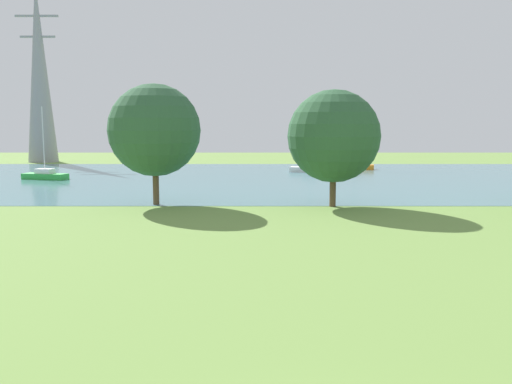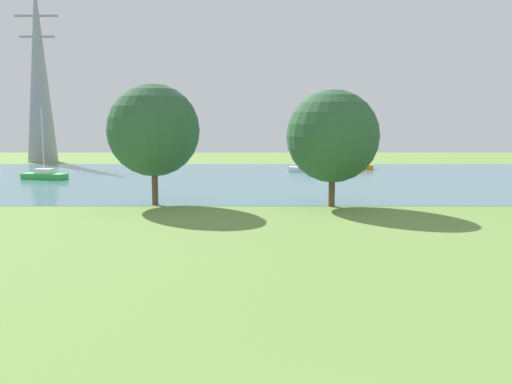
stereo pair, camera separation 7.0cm
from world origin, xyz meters
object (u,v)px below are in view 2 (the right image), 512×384
object	(u,v)px
sailboat_green	(45,175)
tree_east_far	(154,130)
electricity_pylon	(39,72)
tree_mid_shore	(333,136)
sailboat_orange	(354,166)
sailboat_white	(310,168)

from	to	relation	value
sailboat_green	tree_east_far	distance (m)	23.62
tree_east_far	electricity_pylon	size ratio (longest dim) A/B	0.32
tree_east_far	tree_mid_shore	bearing A→B (deg)	-3.78
sailboat_orange	electricity_pylon	bearing A→B (deg)	163.12
sailboat_green	electricity_pylon	world-z (taller)	electricity_pylon
sailboat_orange	sailboat_green	bearing A→B (deg)	-160.13
sailboat_green	sailboat_white	xyz separation A→B (m)	(28.51, 8.44, -0.01)
tree_east_far	electricity_pylon	bearing A→B (deg)	120.05
tree_mid_shore	sailboat_green	bearing A→B (deg)	145.94
sailboat_green	sailboat_orange	distance (m)	36.82
sailboat_green	tree_mid_shore	bearing A→B (deg)	-34.06
sailboat_orange	electricity_pylon	xyz separation A→B (m)	(-45.13, 13.70, 13.07)
sailboat_white	tree_mid_shore	world-z (taller)	tree_mid_shore
sailboat_green	tree_east_far	world-z (taller)	tree_east_far
sailboat_white	electricity_pylon	world-z (taller)	electricity_pylon
sailboat_white	tree_east_far	bearing A→B (deg)	-117.54
sailboat_orange	sailboat_white	world-z (taller)	sailboat_orange
sailboat_green	sailboat_white	distance (m)	29.73
sailboat_green	sailboat_white	bearing A→B (deg)	16.48
sailboat_orange	tree_east_far	xyz separation A→B (m)	(-19.74, -30.20, 4.81)
sailboat_orange	tree_mid_shore	size ratio (longest dim) A/B	0.99
sailboat_orange	tree_east_far	bearing A→B (deg)	-123.16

